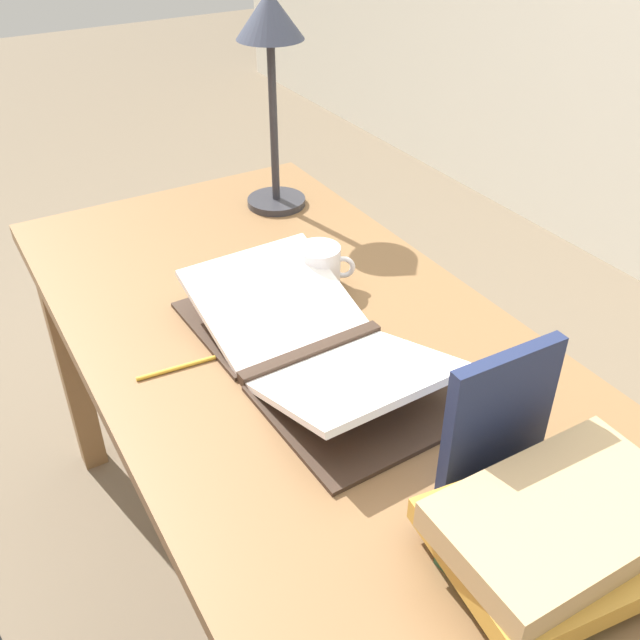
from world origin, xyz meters
TOP-DOWN VIEW (x-y plane):
  - ground_plane at (0.00, 0.00)m, footprint 12.00×12.00m
  - reading_desk at (0.00, 0.00)m, footprint 1.59×0.72m
  - open_book at (-0.03, -0.02)m, footprint 0.56×0.30m
  - book_stack_tall at (0.47, 0.03)m, footprint 0.25×0.30m
  - book_standing_upright at (0.32, 0.06)m, footprint 0.02×0.17m
  - reading_lamp at (-0.58, 0.21)m, footprint 0.14×0.14m
  - coffee_mug at (-0.22, 0.11)m, footprint 0.08×0.10m
  - pencil at (-0.11, -0.21)m, footprint 0.02×0.17m

SIDE VIEW (x-z plane):
  - ground_plane at x=0.00m, z-range 0.00..0.00m
  - reading_desk at x=0.00m, z-range 0.27..1.00m
  - pencil at x=-0.11m, z-range 0.72..0.73m
  - open_book at x=-0.03m, z-range 0.71..0.80m
  - coffee_mug at x=-0.22m, z-range 0.72..0.81m
  - book_stack_tall at x=0.47m, z-range 0.73..0.83m
  - book_standing_upright at x=0.32m, z-range 0.72..0.93m
  - reading_lamp at x=-0.58m, z-range 0.85..1.32m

